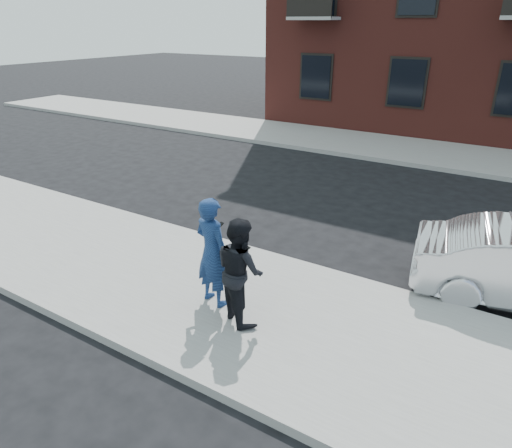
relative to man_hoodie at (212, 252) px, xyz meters
The scene contains 7 objects.
ground 3.20m from the man_hoodie, ahead, with size 100.00×100.00×0.00m, color black.
near_sidewalk 3.16m from the man_hoodie, ahead, with size 50.00×3.50×0.15m, color gray.
near_curb 3.71m from the man_hoodie, 33.05° to the left, with size 50.00×0.10×0.15m, color #999691.
far_sidewalk 12.07m from the man_hoodie, 75.56° to the left, with size 50.00×3.50×0.15m, color gray.
far_curb 10.34m from the man_hoodie, 73.06° to the left, with size 50.00×0.10×0.15m, color #999691.
man_hoodie is the anchor object (origin of this frame).
man_peacoat 0.63m from the man_hoodie, 13.06° to the right, with size 1.01×0.94×1.66m.
Camera 1 is at (0.90, -5.41, 4.34)m, focal length 32.00 mm.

